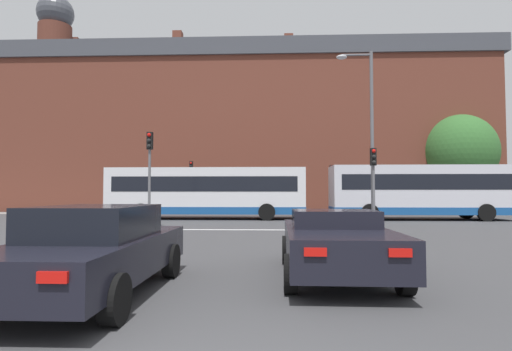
{
  "coord_description": "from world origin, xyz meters",
  "views": [
    {
      "loc": [
        0.72,
        -2.78,
        1.63
      ],
      "look_at": [
        -0.1,
        18.08,
        2.54
      ],
      "focal_mm": 28.0,
      "sensor_mm": 36.0,
      "label": 1
    }
  ],
  "objects_px": {
    "traffic_light_near_right": "(374,174)",
    "street_lamp_junction": "(367,122)",
    "bus_crossing_lead": "(207,192)",
    "traffic_light_far_right": "(331,181)",
    "car_saloon_left": "(96,249)",
    "car_roadster_right": "(335,242)",
    "pedestrian_walking_east": "(173,201)",
    "traffic_light_far_left": "(191,178)",
    "bus_crossing_trailing": "(420,191)",
    "pedestrian_waiting": "(298,202)",
    "traffic_light_near_left": "(149,164)"
  },
  "relations": [
    {
      "from": "traffic_light_near_left",
      "to": "traffic_light_far_right",
      "type": "height_order",
      "value": "traffic_light_near_left"
    },
    {
      "from": "car_saloon_left",
      "to": "car_roadster_right",
      "type": "xyz_separation_m",
      "value": [
        4.03,
        1.63,
        -0.06
      ]
    },
    {
      "from": "traffic_light_near_left",
      "to": "traffic_light_near_right",
      "type": "bearing_deg",
      "value": 1.81
    },
    {
      "from": "traffic_light_far_left",
      "to": "traffic_light_far_right",
      "type": "relative_size",
      "value": 1.09
    },
    {
      "from": "traffic_light_near_left",
      "to": "traffic_light_far_right",
      "type": "xyz_separation_m",
      "value": [
        10.18,
        12.7,
        -0.41
      ]
    },
    {
      "from": "traffic_light_far_right",
      "to": "bus_crossing_trailing",
      "type": "bearing_deg",
      "value": -54.56
    },
    {
      "from": "traffic_light_far_right",
      "to": "traffic_light_near_left",
      "type": "bearing_deg",
      "value": -128.7
    },
    {
      "from": "bus_crossing_lead",
      "to": "bus_crossing_trailing",
      "type": "bearing_deg",
      "value": 88.75
    },
    {
      "from": "car_roadster_right",
      "to": "traffic_light_near_left",
      "type": "bearing_deg",
      "value": 125.01
    },
    {
      "from": "bus_crossing_lead",
      "to": "traffic_light_far_left",
      "type": "bearing_deg",
      "value": -159.34
    },
    {
      "from": "traffic_light_far_right",
      "to": "street_lamp_junction",
      "type": "distance_m",
      "value": 11.97
    },
    {
      "from": "pedestrian_walking_east",
      "to": "pedestrian_waiting",
      "type": "bearing_deg",
      "value": 24.22
    },
    {
      "from": "bus_crossing_lead",
      "to": "pedestrian_walking_east",
      "type": "distance_m",
      "value": 8.16
    },
    {
      "from": "car_roadster_right",
      "to": "bus_crossing_trailing",
      "type": "distance_m",
      "value": 18.4
    },
    {
      "from": "traffic_light_near_right",
      "to": "street_lamp_junction",
      "type": "bearing_deg",
      "value": 99.82
    },
    {
      "from": "car_saloon_left",
      "to": "car_roadster_right",
      "type": "distance_m",
      "value": 4.35
    },
    {
      "from": "traffic_light_near_right",
      "to": "car_saloon_left",
      "type": "bearing_deg",
      "value": -121.64
    },
    {
      "from": "bus_crossing_lead",
      "to": "street_lamp_junction",
      "type": "height_order",
      "value": "street_lamp_junction"
    },
    {
      "from": "bus_crossing_lead",
      "to": "street_lamp_junction",
      "type": "bearing_deg",
      "value": 55.83
    },
    {
      "from": "traffic_light_far_left",
      "to": "traffic_light_near_right",
      "type": "relative_size",
      "value": 1.11
    },
    {
      "from": "car_saloon_left",
      "to": "bus_crossing_trailing",
      "type": "relative_size",
      "value": 0.43
    },
    {
      "from": "street_lamp_junction",
      "to": "pedestrian_walking_east",
      "type": "height_order",
      "value": "street_lamp_junction"
    },
    {
      "from": "bus_crossing_lead",
      "to": "pedestrian_waiting",
      "type": "xyz_separation_m",
      "value": [
        6.06,
        6.28,
        -0.79
      ]
    },
    {
      "from": "traffic_light_far_right",
      "to": "bus_crossing_lead",
      "type": "bearing_deg",
      "value": -145.67
    },
    {
      "from": "car_saloon_left",
      "to": "traffic_light_near_left",
      "type": "distance_m",
      "value": 12.29
    },
    {
      "from": "traffic_light_far_left",
      "to": "pedestrian_walking_east",
      "type": "height_order",
      "value": "traffic_light_far_left"
    },
    {
      "from": "pedestrian_walking_east",
      "to": "car_roadster_right",
      "type": "bearing_deg",
      "value": -40.11
    },
    {
      "from": "pedestrian_waiting",
      "to": "bus_crossing_trailing",
      "type": "bearing_deg",
      "value": 41.59
    },
    {
      "from": "street_lamp_junction",
      "to": "car_roadster_right",
      "type": "bearing_deg",
      "value": -106.52
    },
    {
      "from": "pedestrian_waiting",
      "to": "pedestrian_walking_east",
      "type": "distance_m",
      "value": 10.05
    },
    {
      "from": "car_roadster_right",
      "to": "bus_crossing_lead",
      "type": "distance_m",
      "value": 17.77
    },
    {
      "from": "car_roadster_right",
      "to": "traffic_light_near_right",
      "type": "xyz_separation_m",
      "value": [
        3.41,
        10.45,
        1.82
      ]
    },
    {
      "from": "car_saloon_left",
      "to": "street_lamp_junction",
      "type": "bearing_deg",
      "value": 59.92
    },
    {
      "from": "traffic_light_near_left",
      "to": "pedestrian_waiting",
      "type": "bearing_deg",
      "value": 59.84
    },
    {
      "from": "bus_crossing_trailing",
      "to": "street_lamp_junction",
      "type": "xyz_separation_m",
      "value": [
        -4.44,
        -5.54,
        3.23
      ]
    },
    {
      "from": "traffic_light_far_right",
      "to": "pedestrian_waiting",
      "type": "height_order",
      "value": "traffic_light_far_right"
    },
    {
      "from": "bus_crossing_lead",
      "to": "traffic_light_far_right",
      "type": "distance_m",
      "value": 10.48
    },
    {
      "from": "street_lamp_junction",
      "to": "pedestrian_walking_east",
      "type": "xyz_separation_m",
      "value": [
        -12.53,
        12.92,
        -4.0
      ]
    },
    {
      "from": "traffic_light_far_left",
      "to": "traffic_light_near_left",
      "type": "bearing_deg",
      "value": -87.03
    },
    {
      "from": "bus_crossing_trailing",
      "to": "traffic_light_near_right",
      "type": "height_order",
      "value": "traffic_light_near_right"
    },
    {
      "from": "bus_crossing_lead",
      "to": "traffic_light_far_left",
      "type": "relative_size",
      "value": 2.97
    },
    {
      "from": "traffic_light_far_right",
      "to": "traffic_light_far_left",
      "type": "bearing_deg",
      "value": -179.86
    },
    {
      "from": "bus_crossing_trailing",
      "to": "pedestrian_walking_east",
      "type": "distance_m",
      "value": 18.53
    },
    {
      "from": "car_roadster_right",
      "to": "pedestrian_waiting",
      "type": "relative_size",
      "value": 2.86
    },
    {
      "from": "traffic_light_near_left",
      "to": "traffic_light_far_left",
      "type": "bearing_deg",
      "value": 92.97
    },
    {
      "from": "street_lamp_junction",
      "to": "pedestrian_walking_east",
      "type": "relative_size",
      "value": 5.0
    },
    {
      "from": "traffic_light_far_right",
      "to": "pedestrian_waiting",
      "type": "xyz_separation_m",
      "value": [
        -2.57,
        0.39,
        -1.64
      ]
    },
    {
      "from": "traffic_light_far_left",
      "to": "pedestrian_walking_east",
      "type": "relative_size",
      "value": 2.43
    },
    {
      "from": "car_roadster_right",
      "to": "street_lamp_junction",
      "type": "xyz_separation_m",
      "value": [
        3.3,
        11.12,
        4.31
      ]
    },
    {
      "from": "car_roadster_right",
      "to": "bus_crossing_trailing",
      "type": "bearing_deg",
      "value": 66.08
    }
  ]
}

